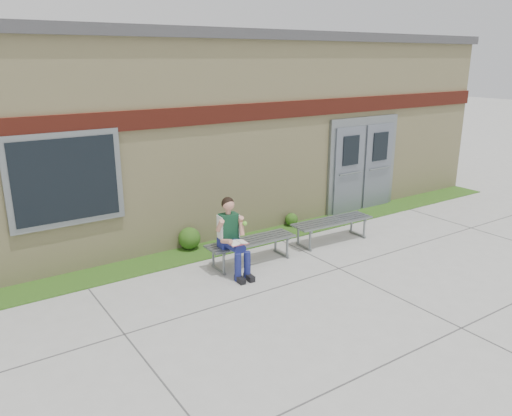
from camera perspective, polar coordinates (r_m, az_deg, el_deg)
ground at (r=8.25m, az=6.72°, el=-9.62°), size 80.00×80.00×0.00m
grass_strip at (r=10.18m, az=-2.83°, el=-4.20°), size 16.00×0.80×0.02m
school_building at (r=12.62m, az=-11.10°, el=9.44°), size 16.20×6.22×4.20m
bench_left at (r=9.21m, az=-0.57°, el=-4.26°), size 1.73×0.51×0.45m
bench_right at (r=10.37m, az=8.69°, el=-1.93°), size 1.80×0.58×0.46m
girl at (r=8.66m, az=-2.71°, el=-3.14°), size 0.49×0.83×1.36m
shrub_mid at (r=9.94m, az=-7.61°, el=-3.45°), size 0.44×0.44×0.44m
shrub_east at (r=11.25m, az=4.08°, el=-1.31°), size 0.29×0.29×0.29m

